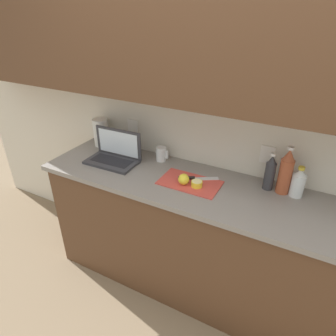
# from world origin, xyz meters

# --- Properties ---
(ground_plane) EXTENTS (12.00, 12.00, 0.00)m
(ground_plane) POSITION_xyz_m (0.00, 0.00, 0.00)
(ground_plane) COLOR #847056
(ground_plane) RESTS_ON ground
(wall_back) EXTENTS (5.20, 0.38, 2.60)m
(wall_back) POSITION_xyz_m (-0.00, 0.22, 1.56)
(wall_back) COLOR silver
(wall_back) RESTS_ON ground_plane
(counter_unit) EXTENTS (2.48, 0.58, 0.93)m
(counter_unit) POSITION_xyz_m (0.02, 0.00, 0.47)
(counter_unit) COLOR brown
(counter_unit) RESTS_ON ground_plane
(laptop) EXTENTS (0.39, 0.23, 0.23)m
(laptop) POSITION_xyz_m (-0.81, 0.03, 0.98)
(laptop) COLOR #333338
(laptop) RESTS_ON counter_unit
(cutting_board) EXTENTS (0.40, 0.23, 0.01)m
(cutting_board) POSITION_xyz_m (-0.18, 0.00, 0.93)
(cutting_board) COLOR #D1473D
(cutting_board) RESTS_ON counter_unit
(knife) EXTENTS (0.25, 0.16, 0.02)m
(knife) POSITION_xyz_m (-0.19, 0.04, 0.94)
(knife) COLOR silver
(knife) RESTS_ON cutting_board
(lemon_half_cut) EXTENTS (0.07, 0.07, 0.04)m
(lemon_half_cut) POSITION_xyz_m (-0.12, -0.02, 0.95)
(lemon_half_cut) COLOR yellow
(lemon_half_cut) RESTS_ON cutting_board
(lemon_whole_beside) EXTENTS (0.07, 0.07, 0.07)m
(lemon_whole_beside) POSITION_xyz_m (-0.21, -0.04, 0.97)
(lemon_whole_beside) COLOR yellow
(lemon_whole_beside) RESTS_ON cutting_board
(bottle_green_soda) EXTENTS (0.08, 0.08, 0.20)m
(bottle_green_soda) POSITION_xyz_m (0.45, 0.18, 1.02)
(bottle_green_soda) COLOR silver
(bottle_green_soda) RESTS_ON counter_unit
(bottle_oil_tall) EXTENTS (0.08, 0.08, 0.31)m
(bottle_oil_tall) POSITION_xyz_m (0.37, 0.18, 1.07)
(bottle_oil_tall) COLOR #A34C2D
(bottle_oil_tall) RESTS_ON counter_unit
(bottle_water_clear) EXTENTS (0.06, 0.06, 0.25)m
(bottle_water_clear) POSITION_xyz_m (0.28, 0.18, 1.04)
(bottle_water_clear) COLOR #333338
(bottle_water_clear) RESTS_ON counter_unit
(measuring_cup) EXTENTS (0.10, 0.08, 0.11)m
(measuring_cup) POSITION_xyz_m (-0.51, 0.20, 0.98)
(measuring_cup) COLOR silver
(measuring_cup) RESTS_ON counter_unit
(paper_towel_roll) EXTENTS (0.12, 0.12, 0.22)m
(paper_towel_roll) POSITION_xyz_m (-1.08, 0.21, 1.04)
(paper_towel_roll) COLOR white
(paper_towel_roll) RESTS_ON counter_unit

